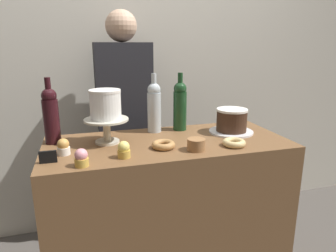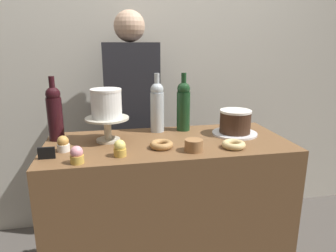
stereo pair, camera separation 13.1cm
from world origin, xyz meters
name	(u,v)px [view 1 (the left image)]	position (x,y,z in m)	size (l,w,h in m)	color
back_wall	(136,57)	(0.00, 0.84, 1.30)	(6.00, 0.05, 2.60)	beige
display_counter	(168,220)	(0.00, 0.00, 0.46)	(1.22, 0.54, 0.91)	brown
cake_stand_pedestal	(107,126)	(-0.30, 0.06, 1.00)	(0.22, 0.22, 0.12)	beige
white_layer_cake	(105,104)	(-0.30, 0.06, 1.11)	(0.15, 0.15, 0.14)	white
silver_serving_platter	(231,132)	(0.38, 0.05, 0.92)	(0.24, 0.24, 0.01)	white
chocolate_round_cake	(232,120)	(0.38, 0.05, 0.98)	(0.17, 0.17, 0.12)	#3D2619
wine_bottle_dark_red	(51,115)	(-0.56, 0.13, 1.06)	(0.08, 0.08, 0.33)	black
wine_bottle_green	(180,105)	(0.13, 0.19, 1.06)	(0.08, 0.08, 0.33)	#193D1E
wine_bottle_clear	(154,106)	(-0.02, 0.19, 1.06)	(0.08, 0.08, 0.33)	#B2BCC1
cupcake_strawberry	(81,158)	(-0.42, -0.21, 0.95)	(0.06, 0.06, 0.07)	gold
cupcake_lemon	(124,150)	(-0.25, -0.17, 0.95)	(0.06, 0.06, 0.07)	gold
cupcake_caramel	(63,147)	(-0.50, -0.05, 0.95)	(0.06, 0.06, 0.07)	white
donut_glazed	(234,143)	(0.29, -0.16, 0.93)	(0.11, 0.11, 0.03)	#E0C17F
donut_maple	(163,145)	(-0.05, -0.09, 0.93)	(0.11, 0.11, 0.03)	#B27F47
cookie_stack	(196,144)	(0.09, -0.16, 0.94)	(0.08, 0.08, 0.05)	olive
price_sign_chalkboard	(48,157)	(-0.56, -0.14, 0.94)	(0.07, 0.01, 0.05)	black
barista_figure	(125,127)	(-0.13, 0.60, 0.84)	(0.36, 0.22, 1.60)	black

